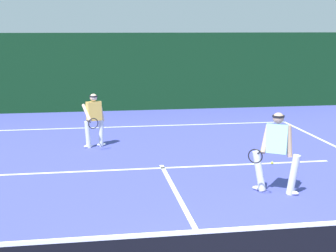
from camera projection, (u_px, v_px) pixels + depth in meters
court_line_baseline_far at (141, 126)px, 17.09m from camera, size 10.35×0.10×0.01m
court_line_service at (163, 168)px, 12.02m from camera, size 8.44×0.10×0.01m
court_line_centre at (186, 212)px, 9.17m from camera, size 0.10×6.40×0.01m
player_near at (277, 149)px, 10.06m from camera, size 1.14×0.79×1.67m
player_far at (94, 118)px, 13.97m from camera, size 0.67×0.90×1.52m
tennis_ball_extra at (272, 163)px, 12.35m from camera, size 0.07×0.07×0.07m
back_fence_windscreen at (131, 72)px, 20.12m from camera, size 19.66×0.12×3.12m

